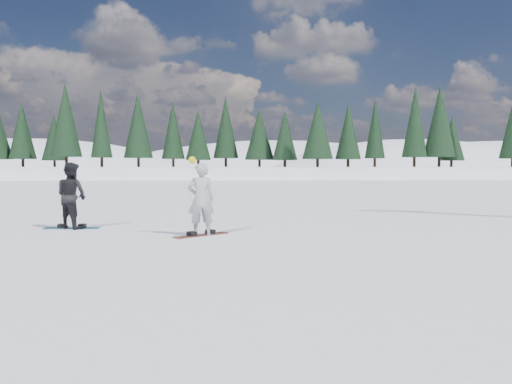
{
  "coord_description": "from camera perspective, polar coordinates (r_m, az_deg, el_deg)",
  "views": [
    {
      "loc": [
        3.69,
        -10.82,
        1.77
      ],
      "look_at": [
        4.12,
        1.43,
        1.1
      ],
      "focal_mm": 35.0,
      "sensor_mm": 36.0,
      "label": 1
    }
  ],
  "objects": [
    {
      "name": "ground",
      "position": [
        11.56,
        -20.71,
        -5.88
      ],
      "size": [
        420.0,
        420.0,
        0.0
      ],
      "primitive_type": "plane",
      "color": "white",
      "rests_on": "ground"
    },
    {
      "name": "alpine_backdrop",
      "position": [
        201.2,
        -6.41,
        -1.39
      ],
      "size": [
        412.5,
        227.0,
        53.2
      ],
      "color": "white",
      "rests_on": "ground"
    },
    {
      "name": "snowboarder_woman",
      "position": [
        12.46,
        -6.31,
        -0.79
      ],
      "size": [
        0.74,
        0.56,
        1.97
      ],
      "rotation": [
        0.0,
        0.0,
        3.34
      ],
      "color": "#ACABB1",
      "rests_on": "ground"
    },
    {
      "name": "snowboarder_man",
      "position": [
        14.71,
        -20.35,
        -0.39
      ],
      "size": [
        1.12,
        1.05,
        1.84
      ],
      "primitive_type": "imported",
      "rotation": [
        0.0,
        0.0,
        2.61
      ],
      "color": "black",
      "rests_on": "ground"
    },
    {
      "name": "snowboard_woman",
      "position": [
        12.55,
        -6.28,
        -4.93
      ],
      "size": [
        1.34,
        1.16,
        0.03
      ],
      "primitive_type": "cube",
      "rotation": [
        0.0,
        0.0,
        0.68
      ],
      "color": "maroon",
      "rests_on": "ground"
    },
    {
      "name": "snowboard_man",
      "position": [
        14.79,
        -20.29,
        -3.88
      ],
      "size": [
        1.5,
        0.3,
        0.03
      ],
      "primitive_type": "cube",
      "rotation": [
        0.0,
        0.0,
        -0.02
      ],
      "color": "#186485",
      "rests_on": "ground"
    }
  ]
}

